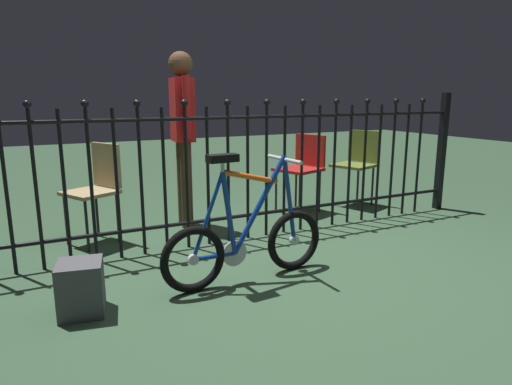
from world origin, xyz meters
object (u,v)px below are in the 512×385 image
Objects in this scene: chair_tan at (97,183)px; display_crate at (81,288)px; bicycle at (246,240)px; person_visitor at (183,124)px; chair_red at (303,164)px; chair_olive at (358,159)px.

display_crate is at bearing -102.58° from chair_tan.
bicycle is 1.64m from person_visitor.
bicycle reaches higher than display_crate.
chair_tan is 0.52× the size of person_visitor.
bicycle is 2.00m from chair_red.
person_visitor reaches higher than chair_tan.
person_visitor is (-1.32, 0.04, 0.46)m from chair_red.
bicycle reaches higher than chair_red.
display_crate is (-1.07, -0.00, -0.13)m from bicycle.
chair_olive reaches higher than chair_red.
chair_red is 2.65× the size of display_crate.
bicycle is 1.44× the size of chair_olive.
chair_olive is at bearing -1.97° from person_visitor.
chair_tan reaches higher than chair_red.
person_visitor reaches higher than chair_olive.
chair_tan reaches higher than display_crate.
person_visitor is at bearing 53.08° from display_crate.
chair_tan is 2.15m from chair_red.
chair_red is 0.51× the size of person_visitor.
chair_red is 2.86m from display_crate.
bicycle is 1.44× the size of chair_tan.
display_crate is (-0.30, -1.33, -0.36)m from chair_tan.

